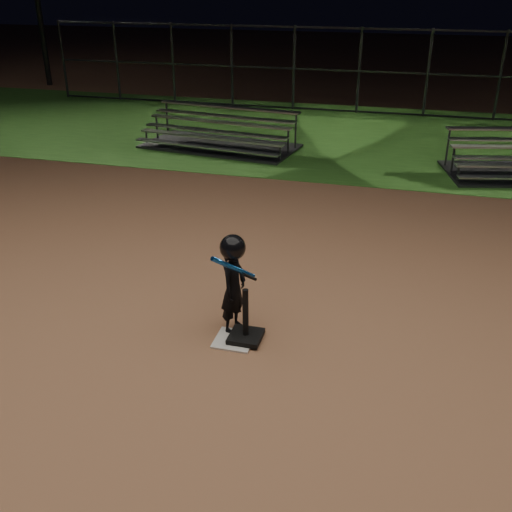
{
  "coord_description": "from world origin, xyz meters",
  "views": [
    {
      "loc": [
        1.77,
        -5.61,
        3.94
      ],
      "look_at": [
        0.0,
        1.0,
        0.65
      ],
      "focal_mm": 41.56,
      "sensor_mm": 36.0,
      "label": 1
    }
  ],
  "objects_px": {
    "home_plate": "(234,340)",
    "bleacher_left": "(219,140)",
    "batting_tee": "(246,330)",
    "child_batter": "(233,281)"
  },
  "relations": [
    {
      "from": "child_batter",
      "to": "batting_tee",
      "type": "bearing_deg",
      "value": -121.5
    },
    {
      "from": "home_plate",
      "to": "batting_tee",
      "type": "relative_size",
      "value": 0.68
    },
    {
      "from": "child_batter",
      "to": "bleacher_left",
      "type": "height_order",
      "value": "child_batter"
    },
    {
      "from": "home_plate",
      "to": "batting_tee",
      "type": "distance_m",
      "value": 0.19
    },
    {
      "from": "home_plate",
      "to": "batting_tee",
      "type": "bearing_deg",
      "value": 20.98
    },
    {
      "from": "home_plate",
      "to": "bleacher_left",
      "type": "bearing_deg",
      "value": 109.34
    },
    {
      "from": "batting_tee",
      "to": "bleacher_left",
      "type": "bearing_deg",
      "value": 110.26
    },
    {
      "from": "batting_tee",
      "to": "bleacher_left",
      "type": "distance_m",
      "value": 8.55
    },
    {
      "from": "child_batter",
      "to": "home_plate",
      "type": "bearing_deg",
      "value": -151.37
    },
    {
      "from": "batting_tee",
      "to": "child_batter",
      "type": "relative_size",
      "value": 0.53
    }
  ]
}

